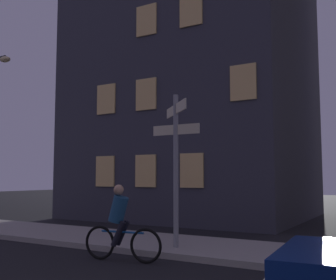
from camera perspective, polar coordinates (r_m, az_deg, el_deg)
name	(u,v)px	position (r m, az deg, el deg)	size (l,w,h in m)	color
sidewalk_kerb	(238,251)	(9.81, 9.78, -15.14)	(40.00, 2.64, 0.14)	#9E9991
signpost	(176,155)	(9.68, 1.11, -2.09)	(1.26, 1.18, 3.61)	gray
cyclist	(120,225)	(8.87, -6.71, -11.81)	(1.81, 0.38, 1.61)	black
building_left_block	(195,1)	(20.55, 3.81, 18.92)	(9.62, 8.36, 20.34)	#383842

